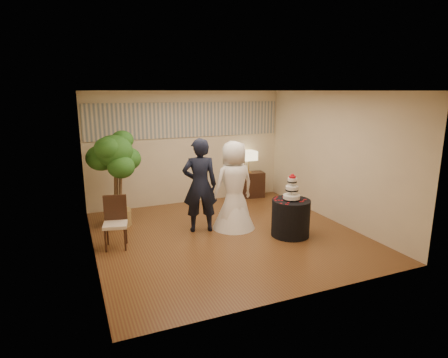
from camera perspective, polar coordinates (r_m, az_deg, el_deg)
name	(u,v)px	position (r m, az deg, el deg)	size (l,w,h in m)	color
floor	(227,235)	(7.52, 0.49, -8.53)	(5.00, 5.00, 0.00)	brown
ceiling	(227,91)	(6.99, 0.53, 13.32)	(5.00, 5.00, 0.00)	white
wall_back	(188,148)	(9.44, -5.54, 4.72)	(5.00, 0.06, 2.80)	beige
wall_front	(303,201)	(4.99, 11.97, -3.25)	(5.00, 0.06, 2.80)	beige
wall_left	(89,178)	(6.57, -19.95, 0.21)	(0.06, 5.00, 2.80)	beige
wall_right	(334,157)	(8.42, 16.36, 3.20)	(0.06, 5.00, 2.80)	beige
mural_border	(187,120)	(9.34, -5.60, 8.96)	(4.90, 0.02, 0.85)	#A19E91
groom	(200,185)	(7.49, -3.69, -0.98)	(0.70, 0.46, 1.91)	black
bride	(234,185)	(7.65, 1.52, -0.96)	(0.89, 0.88, 1.83)	white
cake_table	(291,218)	(7.50, 10.12, -5.83)	(0.75, 0.75, 0.73)	black
wedding_cake	(292,187)	(7.32, 10.32, -1.20)	(0.33, 0.33, 0.52)	white
console	(248,185)	(10.04, 3.75, -0.90)	(0.82, 0.36, 0.68)	black
table_lamp	(249,162)	(9.90, 3.81, 2.64)	(0.35, 0.35, 0.58)	beige
ficus_tree	(116,179)	(8.06, -16.19, 0.01)	(0.97, 0.97, 2.04)	#285D1D
side_chair	(115,223)	(7.06, -16.25, -6.47)	(0.43, 0.45, 0.95)	black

